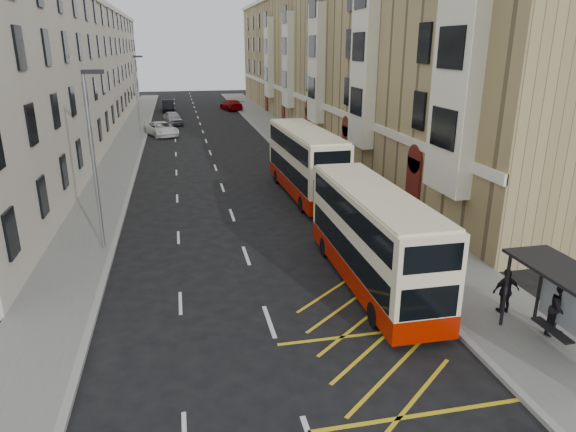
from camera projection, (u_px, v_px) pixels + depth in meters
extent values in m
plane|color=black|center=(295.00, 394.00, 14.09)|extent=(200.00, 200.00, 0.00)
cube|color=slate|center=(308.00, 157.00, 43.47)|extent=(4.00, 120.00, 0.15)
cube|color=slate|center=(118.00, 166.00, 40.40)|extent=(3.00, 120.00, 0.15)
cube|color=gray|center=(285.00, 158.00, 43.08)|extent=(0.25, 120.00, 0.15)
cube|color=gray|center=(138.00, 165.00, 40.69)|extent=(0.25, 120.00, 0.15)
cube|color=tan|center=(336.00, 60.00, 56.88)|extent=(10.00, 79.00, 15.00)
cube|color=white|center=(292.00, 93.00, 56.99)|extent=(0.18, 79.00, 0.50)
cube|color=white|center=(456.00, 83.00, 22.90)|extent=(0.80, 3.20, 10.00)
cube|color=white|center=(363.00, 70.00, 34.03)|extent=(0.80, 3.20, 10.00)
cube|color=white|center=(316.00, 64.00, 45.15)|extent=(0.80, 3.20, 10.00)
cube|color=white|center=(288.00, 60.00, 56.28)|extent=(0.80, 3.20, 10.00)
cube|color=white|center=(269.00, 58.00, 67.41)|extent=(0.80, 3.20, 10.00)
cube|color=#5B1610|center=(413.00, 185.00, 28.51)|extent=(0.20, 1.60, 3.00)
cube|color=#5B1610|center=(346.00, 146.00, 39.63)|extent=(0.20, 1.60, 3.00)
cube|color=#5B1610|center=(308.00, 124.00, 50.76)|extent=(0.20, 1.60, 3.00)
cube|color=#5B1610|center=(283.00, 110.00, 61.89)|extent=(0.20, 1.60, 3.00)
cube|color=#5B1610|center=(267.00, 100.00, 73.02)|extent=(0.20, 1.60, 3.00)
cube|color=beige|center=(64.00, 72.00, 51.54)|extent=(9.00, 79.00, 13.00)
cube|color=white|center=(104.00, 3.00, 50.38)|extent=(0.30, 79.00, 0.50)
cube|color=black|center=(506.00, 290.00, 16.89)|extent=(0.08, 0.08, 2.60)
cube|color=black|center=(540.00, 286.00, 17.14)|extent=(0.08, 0.08, 2.60)
cube|color=black|center=(571.00, 275.00, 14.83)|extent=(1.65, 4.25, 0.10)
cube|color=black|center=(552.00, 330.00, 16.13)|extent=(0.35, 1.60, 0.06)
cylinder|color=red|center=(457.00, 307.00, 17.44)|extent=(0.06, 0.06, 1.00)
cylinder|color=red|center=(415.00, 268.00, 20.45)|extent=(0.06, 0.06, 1.00)
cylinder|color=red|center=(384.00, 240.00, 23.47)|extent=(0.06, 0.06, 1.00)
cube|color=red|center=(416.00, 257.00, 20.30)|extent=(0.05, 6.50, 0.06)
cube|color=red|center=(416.00, 267.00, 20.44)|extent=(0.05, 6.50, 0.06)
cylinder|color=gray|center=(94.00, 163.00, 22.63)|extent=(0.16, 0.16, 8.00)
cube|color=black|center=(93.00, 72.00, 21.47)|extent=(0.90, 0.18, 0.18)
cylinder|color=gray|center=(137.00, 98.00, 50.45)|extent=(0.16, 0.16, 8.00)
cube|color=black|center=(138.00, 57.00, 49.29)|extent=(0.90, 0.18, 0.18)
cube|color=beige|center=(372.00, 236.00, 19.94)|extent=(2.27, 9.77, 3.50)
cube|color=#981000|center=(371.00, 268.00, 20.37)|extent=(2.29, 9.80, 0.80)
cube|color=black|center=(372.00, 246.00, 20.07)|extent=(2.30, 8.99, 0.98)
cube|color=black|center=(374.00, 209.00, 19.59)|extent=(2.30, 8.99, 0.89)
cube|color=beige|center=(375.00, 192.00, 19.37)|extent=(2.18, 9.38, 0.11)
cube|color=black|center=(336.00, 208.00, 24.57)|extent=(1.89, 0.08, 1.15)
cube|color=black|center=(337.00, 171.00, 24.00)|extent=(1.55, 0.08, 0.40)
cube|color=black|center=(429.00, 303.00, 15.55)|extent=(1.89, 0.08, 1.06)
cylinder|color=black|center=(325.00, 247.00, 23.16)|extent=(0.25, 0.89, 0.89)
cylinder|color=black|center=(367.00, 244.00, 23.55)|extent=(0.25, 0.89, 0.89)
cylinder|color=black|center=(375.00, 315.00, 17.36)|extent=(0.25, 0.89, 0.89)
cylinder|color=black|center=(430.00, 309.00, 17.75)|extent=(0.25, 0.89, 0.89)
cube|color=beige|center=(305.00, 161.00, 32.05)|extent=(2.67, 10.55, 3.77)
cube|color=#981000|center=(305.00, 184.00, 32.51)|extent=(2.70, 10.58, 0.86)
cube|color=black|center=(305.00, 168.00, 32.19)|extent=(2.68, 9.71, 1.05)
cube|color=black|center=(306.00, 143.00, 31.68)|extent=(2.68, 9.71, 0.95)
cube|color=beige|center=(306.00, 130.00, 31.44)|extent=(2.56, 10.13, 0.11)
cube|color=black|center=(286.00, 151.00, 36.99)|extent=(2.03, 0.13, 1.24)
cube|color=black|center=(286.00, 124.00, 36.37)|extent=(1.67, 0.12, 0.43)
cube|color=black|center=(331.00, 189.00, 27.36)|extent=(2.03, 0.13, 1.14)
cylinder|color=black|center=(277.00, 176.00, 35.45)|extent=(0.29, 0.96, 0.95)
cylinder|color=black|center=(307.00, 175.00, 35.93)|extent=(0.29, 0.96, 0.95)
cylinder|color=black|center=(303.00, 204.00, 29.27)|extent=(0.29, 0.96, 0.95)
cylinder|color=black|center=(338.00, 202.00, 29.75)|extent=(0.29, 0.96, 0.95)
imported|color=black|center=(561.00, 309.00, 16.46)|extent=(1.06, 0.93, 1.83)
imported|color=black|center=(506.00, 291.00, 17.87)|extent=(0.98, 0.45, 1.65)
imported|color=silver|center=(161.00, 129.00, 53.80)|extent=(4.10, 5.76, 1.46)
imported|color=#9FA2A7|center=(173.00, 118.00, 61.54)|extent=(2.61, 4.79, 1.55)
imported|color=black|center=(168.00, 106.00, 73.86)|extent=(1.95, 4.90, 1.58)
imported|color=#8F0004|center=(231.00, 105.00, 75.07)|extent=(3.31, 5.70, 1.55)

